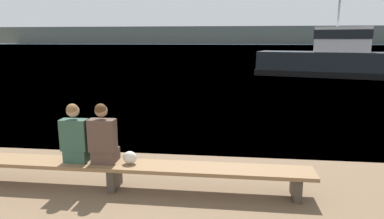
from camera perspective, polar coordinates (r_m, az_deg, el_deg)
name	(u,v)px	position (r m, az deg, el deg)	size (l,w,h in m)	color
water_surface	(228,46)	(127.25, 5.98, 10.46)	(240.00, 240.00, 0.00)	#426B8E
far_shoreline	(230,35)	(190.74, 6.38, 12.21)	(600.00, 12.00, 9.20)	#4C4C42
bench_main	(114,168)	(6.10, -12.84, -9.43)	(6.70, 0.56, 0.45)	brown
person_left	(75,137)	(6.21, -18.85, -4.38)	(0.45, 0.41, 1.03)	#2D4C3D
person_right	(103,138)	(6.01, -14.57, -4.59)	(0.45, 0.41, 1.04)	#4C382D
shopping_bag	(130,158)	(5.96, -10.31, -7.89)	(0.24, 0.18, 0.22)	beige
tugboat_red	(334,61)	(25.73, 22.57, 7.50)	(10.62, 5.62, 5.49)	black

